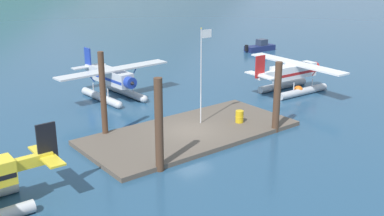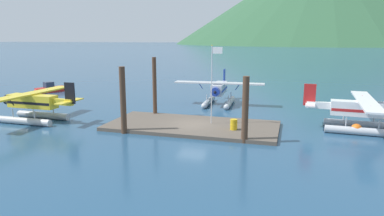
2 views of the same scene
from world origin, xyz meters
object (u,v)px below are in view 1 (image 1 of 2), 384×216
mooring_buoy (298,90)px  seaplane_silver_bow_centre (113,81)px  boat_navy_open_east (261,47)px  seaplane_white_stbd_fwd (293,75)px  flagpole (202,66)px  fuel_drum (239,117)px

mooring_buoy → seaplane_silver_bow_centre: (-13.39, 9.26, 1.15)m
boat_navy_open_east → seaplane_white_stbd_fwd: bearing=-127.8°
mooring_buoy → flagpole: bearing=-175.5°
flagpole → boat_navy_open_east: flagpole is taller
flagpole → boat_navy_open_east: size_ratio=1.40×
flagpole → mooring_buoy: (11.81, 0.93, -4.06)m
seaplane_white_stbd_fwd → fuel_drum: bearing=-160.5°
seaplane_silver_bow_centre → fuel_drum: bearing=-72.4°
flagpole → mooring_buoy: 12.53m
seaplane_white_stbd_fwd → boat_navy_open_east: bearing=52.2°
fuel_drum → mooring_buoy: (9.65, 2.56, -0.31)m
flagpole → seaplane_white_stbd_fwd: size_ratio=0.65×
flagpole → boat_navy_open_east: (24.35, 17.55, -4.01)m
fuel_drum → boat_navy_open_east: bearing=40.8°
flagpole → mooring_buoy: bearing=4.5°
seaplane_white_stbd_fwd → seaplane_silver_bow_centre: 16.11m
flagpole → fuel_drum: bearing=-36.9°
fuel_drum → boat_navy_open_east: 29.32m
flagpole → seaplane_white_stbd_fwd: flagpole is taller
boat_navy_open_east → flagpole: bearing=-144.2°
seaplane_white_stbd_fwd → boat_navy_open_east: size_ratio=2.14×
flagpole → mooring_buoy: size_ratio=7.91×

